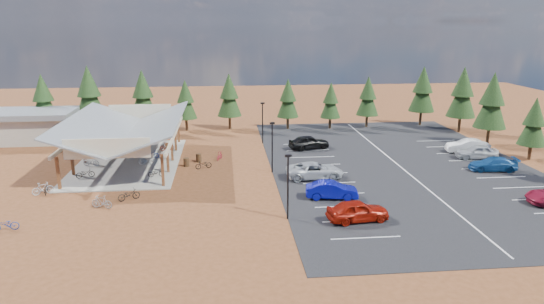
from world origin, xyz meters
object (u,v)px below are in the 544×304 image
Objects in this scene: lamp_post_1 at (272,144)px; trash_bin_0 at (186,162)px; car_7 at (493,164)px; trash_bin_1 at (199,158)px; outbuilding at (31,126)px; bike_0 at (85,173)px; bike_pavilion at (127,128)px; lamp_post_0 at (288,182)px; bike_1 at (91,161)px; car_4 at (309,142)px; bike_6 at (151,154)px; car_0 at (358,211)px; bike_16 at (204,164)px; lamp_post_2 at (263,120)px; bike_4 at (156,173)px; car_9 at (468,146)px; bike_15 at (220,156)px; bike_7 at (167,146)px; car_8 at (477,152)px; bike_5 at (147,160)px; bike_12 at (129,195)px; bike_3 at (113,147)px; bike_10 at (5,225)px; bike_9 at (43,188)px; car_2 at (315,170)px; bike_2 at (119,152)px; car_1 at (332,190)px; bike_8 at (46,189)px; bike_13 at (102,202)px.

trash_bin_0 is at bearing 161.71° from lamp_post_1.
trash_bin_1 is at bearing -93.39° from car_7.
bike_0 is at bearing -56.43° from outbuilding.
lamp_post_0 reaches higher than bike_pavilion.
car_4 is at bearing -67.98° from bike_1.
car_0 is (18.06, -19.22, 0.27)m from bike_6.
bike_6 reaches higher than bike_16.
lamp_post_2 is 17.22m from bike_4.
bike_4 is 35.00m from car_9.
trash_bin_0 is at bearing 34.37° from car_0.
bike_7 is at bearing -12.49° from bike_15.
bike_0 reaches higher than trash_bin_1.
car_8 is (28.22, -2.49, 0.35)m from bike_15.
bike_5 is 0.92× the size of bike_12.
outbuilding is 2.14× the size of lamp_post_1.
car_0 reaches higher than bike_3.
bike_15 is (12.87, 5.43, -0.10)m from bike_0.
lamp_post_1 is at bearing -86.22° from car_7.
bike_1 is 0.92× the size of bike_10.
bike_9 is (-2.52, -4.13, -0.01)m from bike_0.
car_8 is (17.69, 15.59, -0.04)m from car_0.
car_9 is (30.66, 0.65, 0.38)m from trash_bin_1.
car_7 is (35.24, -5.49, 0.11)m from bike_5.
bike_12 is at bearing -62.36° from car_9.
trash_bin_0 is 31.43m from car_7.
bike_pavilion reaches higher than bike_12.
outbuilding is at bearing 39.07° from bike_5.
car_2 is at bearing -69.28° from car_8.
car_1 reaches higher than bike_2.
bike_5 reaches higher than bike_3.
bike_6 is 13.01m from bike_8.
lamp_post_0 reaches higher than trash_bin_1.
bike_pavilion is 12.02× the size of bike_2.
bike_1 is (-18.61, 15.63, -2.37)m from lamp_post_0.
trash_bin_1 is 15.59m from bike_8.
car_0 is (18.14, -6.31, 0.35)m from bike_12.
bike_1 is 25.72m from car_1.
bike_3 is at bearing -30.36° from outbuilding.
bike_9 is (-13.16, -8.88, 0.10)m from trash_bin_1.
lamp_post_2 is at bearing 12.49° from car_2.
car_9 is at bearing -158.60° from bike_15.
bike_6 is at bearing 58.16° from car_1.
bike_3 reaches higher than bike_7.
bike_13 is 39.23m from car_8.
lamp_post_0 reaches higher than bike_10.
trash_bin_0 is 0.19× the size of car_0.
bike_pavilion reaches higher than bike_1.
bike_3 is 0.98× the size of bike_5.
lamp_post_2 reaches higher than bike_4.
bike_1 is 0.90× the size of bike_12.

